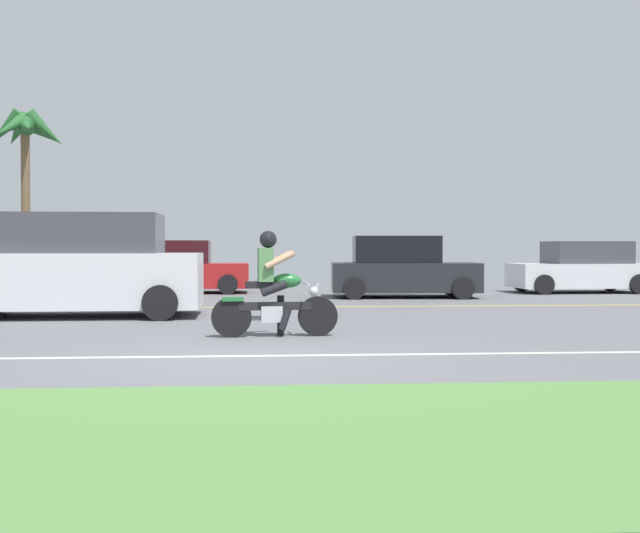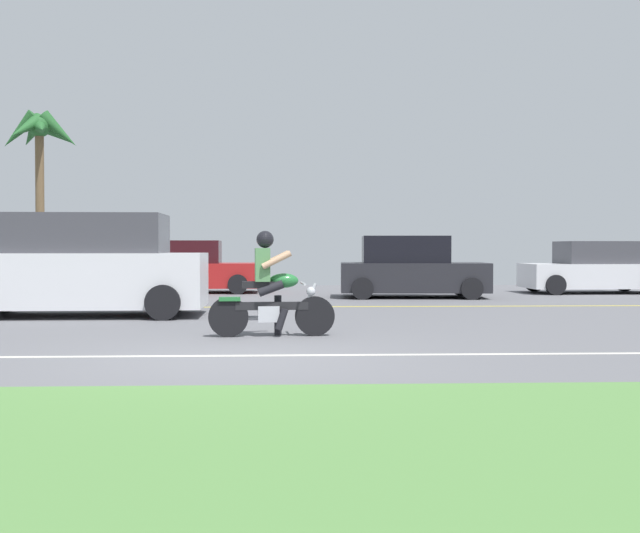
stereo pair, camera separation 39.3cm
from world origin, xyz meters
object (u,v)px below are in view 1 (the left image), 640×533
parked_car_1 (174,268)px  palm_tree_0 (25,140)px  parked_car_2 (402,269)px  motorcyclist (274,292)px  parked_car_3 (581,269)px  suv_nearby (72,267)px

parked_car_1 → palm_tree_0: bearing=156.6°
parked_car_1 → parked_car_2: parked_car_2 is taller
motorcyclist → parked_car_1: motorcyclist is taller
motorcyclist → parked_car_2: size_ratio=0.47×
motorcyclist → parked_car_3: 14.07m
motorcyclist → palm_tree_0: size_ratio=0.33×
motorcyclist → parked_car_2: parked_car_2 is taller
parked_car_3 → suv_nearby: bearing=-151.0°
palm_tree_0 → parked_car_2: bearing=-22.2°
motorcyclist → palm_tree_0: 15.88m
parked_car_3 → palm_tree_0: 17.22m
parked_car_1 → parked_car_3: bearing=-3.2°
parked_car_1 → parked_car_3: (11.79, -0.66, -0.01)m
parked_car_1 → palm_tree_0: (-4.75, 2.06, 3.93)m
motorcyclist → suv_nearby: (-3.74, 3.61, 0.29)m
motorcyclist → parked_car_2: 9.65m
suv_nearby → motorcyclist: bearing=-44.0°
parked_car_2 → suv_nearby: bearing=-143.5°
motorcyclist → suv_nearby: size_ratio=0.37×
suv_nearby → palm_tree_0: palm_tree_0 is taller
parked_car_2 → parked_car_3: parked_car_2 is taller
suv_nearby → parked_car_3: bearing=29.0°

